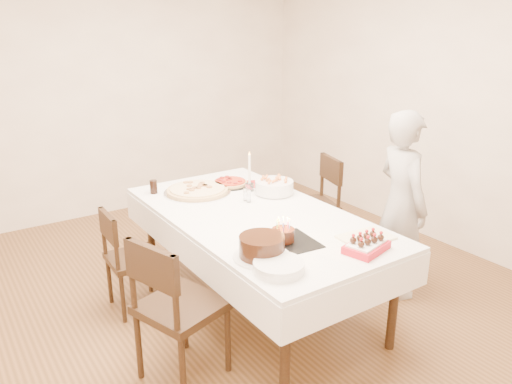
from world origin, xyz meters
TOP-DOWN VIEW (x-y plane):
  - floor at (0.00, 0.00)m, footprint 5.00×5.00m
  - wall_back at (0.00, 2.50)m, footprint 4.50×0.04m
  - wall_right at (2.25, 0.00)m, footprint 0.04×5.00m
  - dining_table at (0.07, -0.10)m, footprint 1.69×2.37m
  - chair_right_savory at (1.03, 0.42)m, footprint 0.57×0.57m
  - chair_left_savory at (-0.68, 0.39)m, footprint 0.42×0.42m
  - chair_left_dessert at (-0.73, -0.51)m, footprint 0.61×0.61m
  - person at (1.14, -0.52)m, footprint 0.48×0.61m
  - pizza_white at (-0.06, 0.55)m, footprint 0.70×0.70m
  - pizza_pepperoni at (0.26, 0.57)m, footprint 0.35×0.35m
  - red_placemat at (0.49, 0.47)m, footprint 0.28×0.28m
  - pasta_bowl at (0.45, 0.19)m, footprint 0.37×0.37m
  - taper_candle at (0.32, 0.37)m, footprint 0.09×0.09m
  - shaker_pair at (0.17, 0.14)m, footprint 0.10×0.10m
  - cola_glass at (-0.36, 0.74)m, footprint 0.06×0.06m
  - layer_cake at (-0.29, -0.70)m, footprint 0.36×0.36m
  - cake_board at (-0.04, -0.63)m, footprint 0.37×0.37m
  - birthday_cake at (-0.06, -0.60)m, footprint 0.19×0.19m
  - strawberry_box at (0.28, -0.98)m, footprint 0.31×0.25m
  - box_lid at (0.41, -0.85)m, footprint 0.35×0.25m
  - plate_stack at (-0.31, -0.90)m, footprint 0.29×0.29m
  - china_plate at (-0.29, -0.82)m, footprint 0.24×0.24m

SIDE VIEW (x-z plane):
  - floor at x=0.00m, z-range 0.00..0.00m
  - dining_table at x=0.07m, z-range 0.00..0.75m
  - chair_left_savory at x=-0.68m, z-range 0.00..0.80m
  - chair_right_savory at x=1.03m, z-range 0.00..0.91m
  - chair_left_dessert at x=-0.73m, z-range 0.00..0.95m
  - person at x=1.14m, z-range 0.00..1.46m
  - red_placemat at x=0.49m, z-range 0.75..0.75m
  - cake_board at x=-0.04m, z-range 0.74..0.76m
  - box_lid at x=0.41m, z-range 0.74..0.76m
  - china_plate at x=-0.29m, z-range 0.75..0.76m
  - pizza_white at x=-0.06m, z-range 0.75..0.79m
  - pizza_pepperoni at x=0.26m, z-range 0.75..0.79m
  - plate_stack at x=-0.31m, z-range 0.75..0.81m
  - strawberry_box at x=0.28m, z-range 0.75..0.82m
  - shaker_pair at x=0.17m, z-range 0.75..0.85m
  - cola_glass at x=-0.36m, z-range 0.75..0.86m
  - pasta_bowl at x=0.45m, z-range 0.76..0.86m
  - layer_cake at x=-0.29m, z-range 0.75..0.88m
  - birthday_cake at x=-0.06m, z-range 0.76..0.91m
  - taper_candle at x=0.32m, z-range 0.75..1.08m
  - wall_back at x=0.00m, z-range 0.00..2.70m
  - wall_right at x=2.25m, z-range 0.00..2.70m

